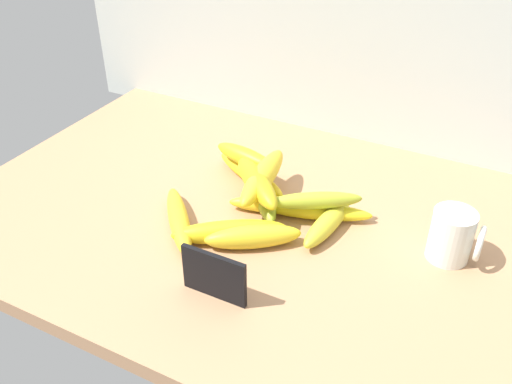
# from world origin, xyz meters

# --- Properties ---
(counter_top) EXTENTS (1.10, 0.76, 0.03)m
(counter_top) POSITION_xyz_m (0.00, 0.00, 0.01)
(counter_top) COLOR tan
(counter_top) RESTS_ON ground
(chalkboard_sign) EXTENTS (0.11, 0.02, 0.08)m
(chalkboard_sign) POSITION_xyz_m (0.06, -0.22, 0.07)
(chalkboard_sign) COLOR black
(chalkboard_sign) RESTS_ON counter_top
(coffee_mug) EXTENTS (0.09, 0.07, 0.09)m
(coffee_mug) POSITION_xyz_m (0.37, 0.05, 0.08)
(coffee_mug) COLOR silver
(coffee_mug) RESTS_ON counter_top
(banana_0) EXTENTS (0.16, 0.18, 0.04)m
(banana_0) POSITION_xyz_m (-0.08, -0.10, 0.05)
(banana_0) COLOR gold
(banana_0) RESTS_ON counter_top
(banana_1) EXTENTS (0.21, 0.10, 0.03)m
(banana_1) POSITION_xyz_m (0.13, 0.04, 0.05)
(banana_1) COLOR yellow
(banana_1) RESTS_ON counter_top
(banana_2) EXTENTS (0.12, 0.15, 0.04)m
(banana_2) POSITION_xyz_m (0.02, 0.04, 0.05)
(banana_2) COLOR #A2C034
(banana_2) RESTS_ON counter_top
(banana_3) EXTENTS (0.19, 0.15, 0.04)m
(banana_3) POSITION_xyz_m (0.02, -0.09, 0.05)
(banana_3) COLOR yellow
(banana_3) RESTS_ON counter_top
(banana_4) EXTENTS (0.20, 0.10, 0.03)m
(banana_4) POSITION_xyz_m (0.06, 0.03, 0.05)
(banana_4) COLOR yellow
(banana_4) RESTS_ON counter_top
(banana_5) EXTENTS (0.16, 0.13, 0.04)m
(banana_5) POSITION_xyz_m (0.06, -0.08, 0.05)
(banana_5) COLOR yellow
(banana_5) RESTS_ON counter_top
(banana_6) EXTENTS (0.05, 0.16, 0.04)m
(banana_6) POSITION_xyz_m (0.16, 0.02, 0.05)
(banana_6) COLOR yellow
(banana_6) RESTS_ON counter_top
(banana_7) EXTENTS (0.20, 0.12, 0.04)m
(banana_7) POSITION_xyz_m (-0.04, 0.10, 0.05)
(banana_7) COLOR yellow
(banana_7) RESTS_ON counter_top
(banana_8) EXTENTS (0.16, 0.15, 0.04)m
(banana_8) POSITION_xyz_m (0.01, 0.02, 0.09)
(banana_8) COLOR gold
(banana_8) RESTS_ON banana_2
(banana_9) EXTENTS (0.07, 0.21, 0.04)m
(banana_9) POSITION_xyz_m (0.01, 0.05, 0.09)
(banana_9) COLOR yellow
(banana_9) RESTS_ON banana_2
(banana_10) EXTENTS (0.16, 0.07, 0.04)m
(banana_10) POSITION_xyz_m (-0.05, 0.11, 0.08)
(banana_10) COLOR gold
(banana_10) RESTS_ON banana_7
(banana_11) EXTENTS (0.16, 0.12, 0.03)m
(banana_11) POSITION_xyz_m (0.13, 0.03, 0.08)
(banana_11) COLOR #A4B22C
(banana_11) RESTS_ON banana_1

